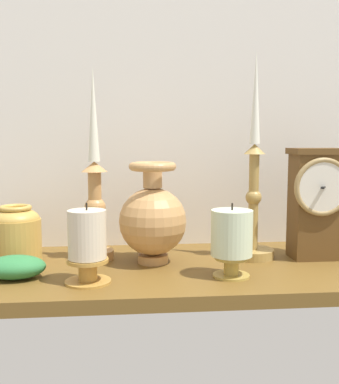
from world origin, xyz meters
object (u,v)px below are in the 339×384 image
(candlestick_tall_left, at_px, (254,194))
(brass_vase_bulbous, at_px, (153,218))
(pillar_candle_front, at_px, (87,244))
(mantel_clock, at_px, (315,201))
(candlestick_tall_center, at_px, (95,193))
(pillar_candle_near_clock, at_px, (232,238))
(brass_vase_jar, at_px, (16,233))

(candlestick_tall_left, xyz_separation_m, brass_vase_bulbous, (-0.20, -0.02, -0.04))
(candlestick_tall_left, height_order, pillar_candle_front, candlestick_tall_left)
(mantel_clock, bearing_deg, candlestick_tall_center, 175.47)
(pillar_candle_front, bearing_deg, brass_vase_bulbous, 44.88)
(mantel_clock, bearing_deg, pillar_candle_near_clock, -151.27)
(mantel_clock, height_order, pillar_candle_front, mantel_clock)
(brass_vase_jar, distance_m, pillar_candle_front, 0.21)
(brass_vase_bulbous, bearing_deg, pillar_candle_near_clock, -38.57)
(candlestick_tall_left, bearing_deg, candlestick_tall_center, 176.61)
(brass_vase_jar, bearing_deg, pillar_candle_front, -44.01)
(brass_vase_jar, bearing_deg, mantel_clock, -2.53)
(mantel_clock, bearing_deg, brass_vase_jar, 177.47)
(mantel_clock, relative_size, pillar_candle_near_clock, 1.71)
(candlestick_tall_left, bearing_deg, brass_vase_bulbous, -174.99)
(candlestick_tall_center, bearing_deg, pillar_candle_front, -91.34)
(mantel_clock, distance_m, brass_vase_bulbous, 0.32)
(candlestick_tall_left, height_order, candlestick_tall_center, candlestick_tall_left)
(brass_vase_bulbous, distance_m, brass_vase_jar, 0.27)
(pillar_candle_front, bearing_deg, mantel_clock, 14.88)
(candlestick_tall_left, bearing_deg, brass_vase_jar, 178.76)
(mantel_clock, xyz_separation_m, pillar_candle_near_clock, (-0.19, -0.11, -0.05))
(candlestick_tall_left, bearing_deg, pillar_candle_near_clock, -120.58)
(candlestick_tall_center, xyz_separation_m, pillar_candle_front, (-0.00, -0.15, -0.07))
(pillar_candle_near_clock, bearing_deg, brass_vase_jar, 161.48)
(mantel_clock, xyz_separation_m, brass_vase_bulbous, (-0.32, -0.00, -0.03))
(brass_vase_bulbous, bearing_deg, brass_vase_jar, 173.97)
(candlestick_tall_left, height_order, brass_vase_jar, candlestick_tall_left)
(candlestick_tall_center, relative_size, brass_vase_jar, 3.37)
(pillar_candle_front, relative_size, pillar_candle_near_clock, 1.04)
(brass_vase_jar, xyz_separation_m, pillar_candle_front, (0.15, -0.14, 0.01))
(candlestick_tall_left, distance_m, brass_vase_bulbous, 0.21)
(pillar_candle_front, bearing_deg, candlestick_tall_center, 88.66)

